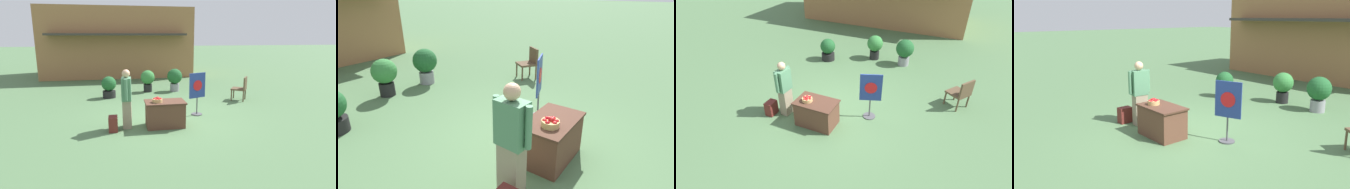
% 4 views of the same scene
% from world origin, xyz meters
% --- Properties ---
extents(ground_plane, '(120.00, 120.00, 0.00)m').
position_xyz_m(ground_plane, '(0.00, 0.00, 0.00)').
color(ground_plane, '#4C7047').
extents(storefront_building, '(9.20, 5.48, 4.27)m').
position_xyz_m(storefront_building, '(-1.56, 10.34, 2.14)').
color(storefront_building, '#9E6B42').
rests_on(storefront_building, ground_plane).
extents(display_table, '(1.14, 0.73, 0.74)m').
position_xyz_m(display_table, '(-0.31, -0.72, 0.37)').
color(display_table, brown).
rests_on(display_table, ground_plane).
extents(apple_basket, '(0.28, 0.28, 0.16)m').
position_xyz_m(apple_basket, '(-0.54, -0.79, 0.81)').
color(apple_basket, tan).
rests_on(apple_basket, display_table).
extents(person_visitor, '(0.29, 0.61, 1.67)m').
position_xyz_m(person_visitor, '(-1.39, -0.64, 0.85)').
color(person_visitor, gray).
rests_on(person_visitor, ground_plane).
extents(backpack, '(0.24, 0.34, 0.42)m').
position_xyz_m(backpack, '(-1.78, -0.87, 0.21)').
color(backpack, maroon).
rests_on(backpack, ground_plane).
extents(poster_board, '(0.59, 0.36, 1.40)m').
position_xyz_m(poster_board, '(0.92, 0.20, 0.78)').
color(poster_board, '#4C4C51').
rests_on(poster_board, ground_plane).
extents(potted_plant_near_right, '(0.71, 0.71, 1.06)m').
position_xyz_m(potted_plant_near_right, '(0.99, 4.08, 0.62)').
color(potted_plant_near_right, gray).
rests_on(potted_plant_near_right, ground_plane).
extents(potted_plant_near_left, '(0.65, 0.65, 1.01)m').
position_xyz_m(potted_plant_near_left, '(-0.28, 4.16, 0.60)').
color(potted_plant_near_left, black).
rests_on(potted_plant_near_left, ground_plane).
extents(potted_plant_far_left, '(0.62, 0.62, 0.91)m').
position_xyz_m(potted_plant_far_left, '(-2.03, 3.25, 0.48)').
color(potted_plant_far_left, black).
rests_on(potted_plant_far_left, ground_plane).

